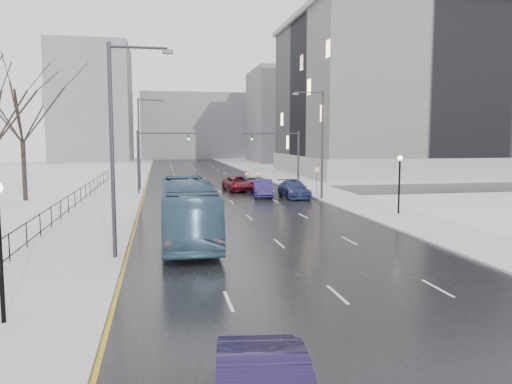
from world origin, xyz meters
TOP-DOWN VIEW (x-y plane):
  - road at (0.00, 60.00)m, footprint 16.00×150.00m
  - cross_road at (0.00, 48.00)m, footprint 130.00×10.00m
  - sidewalk_left at (-10.50, 60.00)m, footprint 5.00×150.00m
  - sidewalk_right at (10.50, 60.00)m, footprint 5.00×150.00m
  - park_strip at (-20.00, 60.00)m, footprint 14.00×150.00m
  - tree_park_e at (-18.20, 44.00)m, footprint 9.45×9.45m
  - iron_fence at (-13.00, 30.00)m, footprint 0.06×70.00m
  - streetlight_r_mid at (8.17, 40.00)m, footprint 2.95×0.25m
  - streetlight_l_near at (-8.17, 20.00)m, footprint 2.95×0.25m
  - streetlight_l_far at (-8.17, 52.00)m, footprint 2.95×0.25m
  - lamppost_r_mid at (11.00, 30.00)m, footprint 0.36×0.36m
  - mast_signal_right at (7.33, 48.00)m, footprint 6.10×0.33m
  - mast_signal_left at (-7.33, 48.00)m, footprint 6.10×0.33m
  - no_uturn_sign at (9.20, 44.00)m, footprint 0.60×0.06m
  - civic_building at (35.00, 72.00)m, footprint 41.00×31.00m
  - bldg_far_right at (28.00, 115.00)m, footprint 24.00×20.00m
  - bldg_far_left at (-22.00, 125.00)m, footprint 18.00×22.00m
  - bldg_far_center at (4.00, 140.00)m, footprint 30.00×18.00m
  - bus at (-4.80, 23.85)m, footprint 2.90×11.97m
  - sedan_center_near at (-3.36, 30.30)m, footprint 2.52×5.17m
  - sedan_right_near at (3.50, 43.15)m, footprint 2.46×5.28m
  - sedan_right_cross at (2.05, 49.23)m, footprint 3.09×5.92m
  - sedan_right_far at (6.33, 42.12)m, footprint 2.27×5.57m
  - sedan_right_distant at (6.48, 65.72)m, footprint 1.89×4.23m

SIDE VIEW (x-z plane):
  - tree_park_e at x=-18.20m, z-range -6.75..6.75m
  - road at x=0.00m, z-range 0.00..0.04m
  - cross_road at x=0.00m, z-range 0.00..0.04m
  - park_strip at x=-20.00m, z-range 0.00..0.12m
  - sidewalk_left at x=-10.50m, z-range 0.00..0.16m
  - sidewalk_right at x=10.50m, z-range 0.00..0.16m
  - sedan_right_distant at x=6.48m, z-range 0.04..1.39m
  - sedan_right_cross at x=2.05m, z-range 0.04..1.63m
  - sedan_right_far at x=6.33m, z-range 0.04..1.65m
  - sedan_right_near at x=3.50m, z-range 0.04..1.71m
  - sedan_center_near at x=-3.36m, z-range 0.04..1.74m
  - iron_fence at x=-13.00m, z-range 0.26..1.56m
  - bus at x=-4.80m, z-range 0.04..3.37m
  - no_uturn_sign at x=9.20m, z-range 0.95..3.65m
  - lamppost_r_mid at x=11.00m, z-range 0.80..5.08m
  - mast_signal_right at x=7.33m, z-range 0.86..7.36m
  - mast_signal_left at x=-7.33m, z-range 0.86..7.36m
  - streetlight_r_mid at x=8.17m, z-range 0.62..10.62m
  - streetlight_l_near at x=-8.17m, z-range 0.62..10.62m
  - streetlight_l_far at x=-8.17m, z-range 0.62..10.62m
  - bldg_far_center at x=4.00m, z-range 0.00..18.00m
  - bldg_far_right at x=28.00m, z-range 0.00..22.00m
  - civic_building at x=35.00m, z-range -1.19..23.61m
  - bldg_far_left at x=-22.00m, z-range 0.00..28.00m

